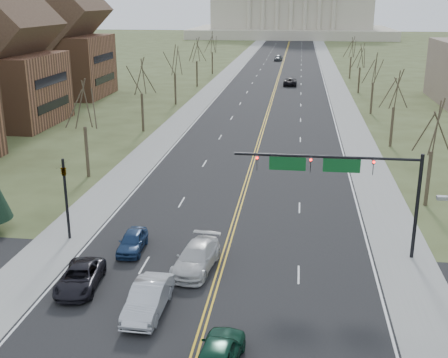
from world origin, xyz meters
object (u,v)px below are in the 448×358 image
(car_sb_outer_lead, at_px, (80,278))
(car_far_nb, at_px, (290,81))
(car_sb_outer_second, at_px, (132,241))
(car_far_sb, at_px, (278,58))
(car_nb_inner_lead, at_px, (219,354))
(car_sb_inner_second, at_px, (196,258))
(signal_left, at_px, (65,190))
(signal_mast, at_px, (340,173))
(car_sb_inner_lead, at_px, (148,299))

(car_sb_outer_lead, xyz_separation_m, car_far_nb, (10.77, 85.42, 0.11))
(car_sb_outer_second, bearing_deg, car_far_sb, 84.67)
(car_far_nb, bearing_deg, car_far_sb, -84.40)
(car_nb_inner_lead, height_order, car_sb_inner_second, car_nb_inner_lead)
(car_sb_outer_lead, relative_size, car_sb_inner_second, 0.89)
(car_sb_outer_lead, height_order, car_sb_inner_second, car_sb_inner_second)
(signal_left, xyz_separation_m, car_far_sb, (10.00, 125.81, -2.88))
(signal_left, distance_m, car_far_sb, 126.24)
(signal_left, relative_size, car_sb_inner_second, 1.10)
(signal_mast, xyz_separation_m, car_sb_inner_lead, (-10.66, -9.07, -4.92))
(signal_left, height_order, car_sb_outer_second, signal_left)
(car_sb_inner_lead, height_order, car_sb_inner_second, car_sb_inner_lead)
(car_sb_inner_second, bearing_deg, signal_left, 166.95)
(car_sb_inner_lead, relative_size, car_sb_inner_second, 0.93)
(signal_mast, height_order, car_sb_inner_lead, signal_mast)
(car_sb_outer_lead, bearing_deg, car_far_nb, 77.26)
(car_sb_outer_lead, relative_size, car_far_nb, 0.86)
(car_sb_outer_lead, height_order, car_far_sb, car_far_sb)
(signal_mast, height_order, car_far_sb, signal_mast)
(signal_mast, height_order, car_sb_outer_lead, signal_mast)
(car_sb_outer_second, bearing_deg, signal_mast, 2.69)
(signal_left, height_order, car_nb_inner_lead, signal_left)
(car_nb_inner_lead, height_order, car_sb_outer_second, car_nb_inner_lead)
(car_sb_inner_second, distance_m, car_far_sb, 129.38)
(car_sb_inner_lead, distance_m, car_sb_outer_second, 8.29)
(signal_left, distance_m, car_sb_inner_lead, 12.62)
(signal_mast, relative_size, car_far_sb, 2.51)
(car_far_sb, bearing_deg, car_sb_outer_lead, -87.44)
(car_sb_inner_second, bearing_deg, car_sb_outer_lead, -145.99)
(car_sb_inner_lead, relative_size, car_far_sb, 1.05)
(signal_mast, distance_m, car_far_sb, 126.23)
(car_sb_inner_second, bearing_deg, car_far_sb, 96.66)
(signal_left, distance_m, car_sb_outer_lead, 8.32)
(car_sb_outer_second, bearing_deg, signal_left, 161.48)
(signal_left, bearing_deg, signal_mast, -0.00)
(car_sb_outer_second, distance_m, car_far_sb, 127.31)
(car_sb_inner_second, xyz_separation_m, car_far_nb, (4.32, 82.08, -0.01))
(car_nb_inner_lead, xyz_separation_m, car_sb_outer_lead, (-9.32, 6.62, -0.15))
(signal_mast, distance_m, car_sb_outer_second, 14.78)
(car_nb_inner_lead, xyz_separation_m, car_far_sb, (-2.83, 139.34, 0.00))
(car_sb_inner_second, distance_m, car_sb_outer_second, 5.30)
(signal_left, xyz_separation_m, car_far_nb, (14.29, 78.51, -2.92))
(car_far_sb, bearing_deg, car_sb_inner_second, -84.65)
(car_sb_inner_second, bearing_deg, car_nb_inner_lead, -67.27)
(car_nb_inner_lead, bearing_deg, car_far_sb, -83.71)
(car_sb_outer_lead, xyz_separation_m, car_far_sb, (6.49, 132.72, 0.15))
(car_far_sb, bearing_deg, car_sb_outer_second, -86.83)
(car_sb_outer_lead, height_order, car_sb_outer_second, car_sb_outer_second)
(car_sb_outer_lead, distance_m, car_sb_inner_second, 7.27)
(car_sb_outer_second, height_order, car_far_nb, car_far_nb)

